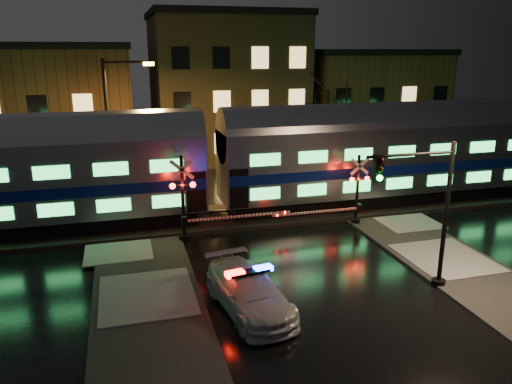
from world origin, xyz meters
TOP-DOWN VIEW (x-y plane):
  - ground at (0.00, 0.00)m, footprint 120.00×120.00m
  - ballast at (0.00, 5.00)m, footprint 90.00×4.20m
  - sidewalk_left at (-6.50, -6.00)m, footprint 4.00×20.00m
  - sidewalk_right at (6.50, -6.00)m, footprint 4.00×20.00m
  - building_left at (-13.00, 22.00)m, footprint 14.00×10.00m
  - building_mid at (2.00, 22.50)m, footprint 12.00×11.00m
  - building_right at (15.00, 22.00)m, footprint 12.00×10.00m
  - train at (-2.45, 5.00)m, footprint 51.00×3.12m
  - police_car at (-3.00, -4.87)m, footprint 2.72×5.22m
  - crossing_signal_right at (4.42, 2.30)m, footprint 5.35×0.64m
  - crossing_signal_left at (-4.02, 2.31)m, footprint 6.03×0.67m
  - traffic_light at (3.78, -5.10)m, footprint 3.76×0.69m
  - streetlight at (-7.36, 9.00)m, footprint 2.86×0.30m

SIDE VIEW (x-z plane):
  - ground at x=0.00m, z-range 0.00..0.00m
  - sidewalk_left at x=-6.50m, z-range 0.00..0.12m
  - sidewalk_right at x=6.50m, z-range 0.00..0.12m
  - ballast at x=0.00m, z-range 0.00..0.24m
  - police_car at x=-3.00m, z-range -0.08..1.53m
  - crossing_signal_right at x=4.42m, z-range -0.33..3.45m
  - crossing_signal_left at x=-4.02m, z-range -0.37..3.90m
  - traffic_light at x=3.78m, z-range 0.18..5.99m
  - train at x=-2.45m, z-range 0.42..6.35m
  - building_right at x=15.00m, z-range 0.00..8.50m
  - building_left at x=-13.00m, z-range 0.00..9.00m
  - streetlight at x=-7.36m, z-range 0.65..9.21m
  - building_mid at x=2.00m, z-range 0.00..11.50m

